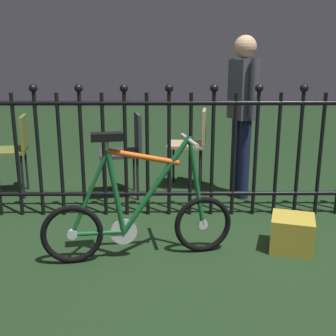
# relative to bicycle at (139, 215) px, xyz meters

# --- Properties ---
(ground_plane) EXTENTS (20.00, 20.00, 0.00)m
(ground_plane) POSITION_rel_bicycle_xyz_m (0.39, 0.10, -0.30)
(ground_plane) COLOR #1C3319
(iron_fence) EXTENTS (4.86, 0.07, 1.16)m
(iron_fence) POSITION_rel_bicycle_xyz_m (0.29, 0.81, 0.29)
(iron_fence) COLOR black
(iron_fence) RESTS_ON ground
(bicycle) EXTENTS (1.28, 0.40, 0.87)m
(bicycle) POSITION_rel_bicycle_xyz_m (0.00, 0.00, 0.00)
(bicycle) COLOR black
(bicycle) RESTS_ON ground
(chair_olive) EXTENTS (0.45, 0.45, 0.80)m
(chair_olive) POSITION_rel_bicycle_xyz_m (-1.32, 1.38, 0.19)
(chair_olive) COLOR black
(chair_olive) RESTS_ON ground
(chair_tan) EXTENTS (0.43, 0.42, 0.83)m
(chair_tan) POSITION_rel_bicycle_xyz_m (0.48, 1.61, 0.21)
(chair_tan) COLOR black
(chair_tan) RESTS_ON ground
(chair_charcoal) EXTENTS (0.46, 0.46, 0.82)m
(chair_charcoal) POSITION_rel_bicycle_xyz_m (-0.19, 1.33, 0.20)
(chair_charcoal) COLOR black
(chair_charcoal) RESTS_ON ground
(person_visitor) EXTENTS (0.26, 0.46, 1.54)m
(person_visitor) POSITION_rel_bicycle_xyz_m (0.92, 1.32, 0.61)
(person_visitor) COLOR #191E3F
(person_visitor) RESTS_ON ground
(display_crate) EXTENTS (0.36, 0.36, 0.24)m
(display_crate) POSITION_rel_bicycle_xyz_m (1.08, 0.11, -0.18)
(display_crate) COLOR #B29933
(display_crate) RESTS_ON ground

